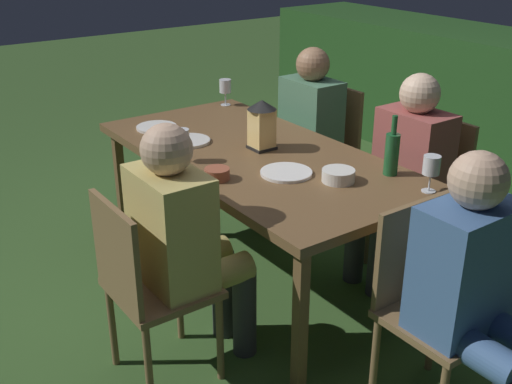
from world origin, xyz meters
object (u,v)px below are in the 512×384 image
(person_in_rust, at_px, (404,170))
(person_in_mustard, at_px, (186,238))
(chair_side_right_b, at_px, (425,188))
(chair_head_far, at_px, (430,300))
(bowl_bread, at_px, (338,175))
(wine_glass_b, at_px, (431,167))
(wine_glass_c, at_px, (182,139))
(plate_b, at_px, (157,127))
(plate_a, at_px, (286,173))
(plate_c, at_px, (189,141))
(wine_glass_a, at_px, (225,87))
(person_in_green, at_px, (303,130))
(dining_table, at_px, (256,162))
(chair_side_right_a, at_px, (325,146))
(bowl_olives, at_px, (217,174))
(chair_side_left_b, at_px, (146,283))
(person_in_blue, at_px, (477,289))
(lantern_centerpiece, at_px, (262,122))
(green_bottle_on_table, at_px, (392,153))

(person_in_rust, bearing_deg, person_in_mustard, -90.00)
(chair_side_right_b, xyz_separation_m, chair_head_far, (0.77, -0.86, 0.00))
(bowl_bread, bearing_deg, chair_side_right_b, 98.23)
(wine_glass_b, bearing_deg, wine_glass_c, -143.50)
(plate_b, bearing_deg, bowl_bread, 14.99)
(plate_a, height_order, plate_c, same)
(chair_head_far, xyz_separation_m, wine_glass_b, (-0.33, 0.34, 0.38))
(wine_glass_a, bearing_deg, person_in_green, 36.32)
(person_in_rust, xyz_separation_m, wine_glass_c, (-0.53, -1.04, 0.23))
(person_in_mustard, height_order, wine_glass_b, person_in_mustard)
(chair_head_far, xyz_separation_m, wine_glass_a, (-2.04, 0.36, 0.38))
(dining_table, distance_m, chair_side_right_a, 0.98)
(chair_side_right_a, height_order, bowl_olives, chair_side_right_a)
(dining_table, bearing_deg, wine_glass_b, 21.37)
(plate_a, bearing_deg, chair_side_right_a, 129.40)
(bowl_bread, bearing_deg, bowl_olives, -127.80)
(bowl_bread, bearing_deg, chair_side_left_b, -96.76)
(plate_a, bearing_deg, person_in_blue, 3.04)
(person_in_mustard, relative_size, wine_glass_c, 6.80)
(person_in_mustard, xyz_separation_m, person_in_rust, (0.00, 1.33, 0.00))
(plate_a, bearing_deg, plate_c, -167.55)
(dining_table, distance_m, chair_head_far, 1.21)
(bowl_olives, bearing_deg, wine_glass_a, 145.38)
(person_in_mustard, height_order, plate_c, person_in_mustard)
(lantern_centerpiece, relative_size, wine_glass_b, 1.57)
(wine_glass_c, xyz_separation_m, plate_c, (-0.24, 0.17, -0.11))
(chair_head_far, distance_m, wine_glass_a, 2.11)
(plate_c, bearing_deg, person_in_rust, 48.53)
(person_in_blue, xyz_separation_m, chair_side_right_a, (-1.81, 0.86, -0.15))
(dining_table, relative_size, bowl_bread, 12.32)
(chair_head_far, relative_size, bowl_bread, 5.67)
(person_in_blue, relative_size, plate_a, 4.62)
(lantern_centerpiece, distance_m, plate_b, 0.71)
(person_in_rust, height_order, chair_head_far, person_in_rust)
(green_bottle_on_table, xyz_separation_m, wine_glass_c, (-0.72, -0.72, 0.01))
(bowl_olives, bearing_deg, wine_glass_c, -176.79)
(person_in_mustard, distance_m, plate_a, 0.63)
(bowl_olives, bearing_deg, person_in_blue, 16.72)
(person_in_green, relative_size, wine_glass_a, 6.80)
(person_in_blue, bearing_deg, wine_glass_c, -165.86)
(lantern_centerpiece, height_order, plate_b, lantern_centerpiece)
(lantern_centerpiece, bearing_deg, green_bottle_on_table, 24.02)
(person_in_rust, distance_m, lantern_centerpiece, 0.80)
(bowl_bread, bearing_deg, person_in_blue, -5.72)
(dining_table, xyz_separation_m, wine_glass_c, (-0.10, -0.38, 0.17))
(chair_side_left_b, bearing_deg, plate_a, 96.86)
(dining_table, bearing_deg, chair_side_left_b, -63.72)
(plate_b, xyz_separation_m, bowl_bread, (1.20, 0.32, 0.02))
(chair_side_right_b, xyz_separation_m, plate_c, (-0.77, -1.07, 0.27))
(dining_table, height_order, plate_c, plate_c)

